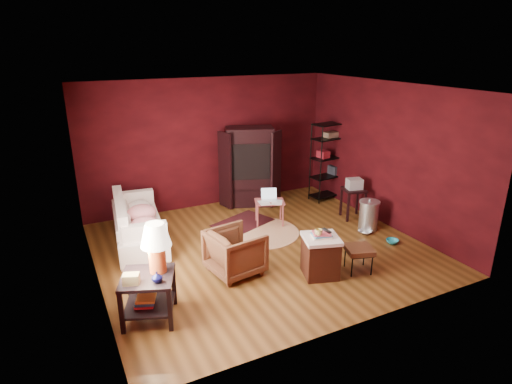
% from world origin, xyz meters
% --- Properties ---
extents(room, '(5.54, 5.04, 2.84)m').
position_xyz_m(room, '(-0.04, -0.01, 1.40)').
color(room, brown).
rests_on(room, ground).
extents(sofa, '(0.84, 2.15, 0.82)m').
position_xyz_m(sofa, '(-1.88, 1.24, 0.41)').
color(sofa, white).
rests_on(sofa, ground).
extents(armchair, '(0.83, 0.87, 0.79)m').
position_xyz_m(armchair, '(-0.75, -0.58, 0.40)').
color(armchair, black).
rests_on(armchair, ground).
extents(pet_bowl_steel, '(0.26, 0.16, 0.25)m').
position_xyz_m(pet_bowl_steel, '(2.07, -0.35, 0.13)').
color(pet_bowl_steel, '#B0B2B7').
rests_on(pet_bowl_steel, ground).
extents(pet_bowl_turquoise, '(0.24, 0.15, 0.23)m').
position_xyz_m(pet_bowl_turquoise, '(2.24, -0.90, 0.11)').
color(pet_bowl_turquoise, '#2AB1C7').
rests_on(pet_bowl_turquoise, ground).
extents(vase, '(0.15, 0.15, 0.14)m').
position_xyz_m(vase, '(-2.16, -1.36, 0.70)').
color(vase, '#0C0C3D').
rests_on(vase, side_table).
extents(mug, '(0.14, 0.13, 0.12)m').
position_xyz_m(mug, '(0.31, -1.29, 0.79)').
color(mug, '#E1CE6E').
rests_on(mug, hamper).
extents(side_table, '(0.86, 0.86, 1.31)m').
position_xyz_m(side_table, '(-2.17, -1.13, 0.79)').
color(side_table, black).
rests_on(side_table, ground).
extents(sofa_cushions, '(0.95, 1.95, 0.79)m').
position_xyz_m(sofa_cushions, '(-1.91, 1.22, 0.39)').
color(sofa_cushions, white).
rests_on(sofa_cushions, sofa).
extents(hamper, '(0.67, 0.67, 0.76)m').
position_xyz_m(hamper, '(0.40, -1.24, 0.34)').
color(hamper, '#4A1D11').
rests_on(hamper, ground).
extents(footstool, '(0.51, 0.51, 0.42)m').
position_xyz_m(footstool, '(1.03, -1.41, 0.36)').
color(footstool, black).
rests_on(footstool, ground).
extents(rug_round, '(1.64, 1.64, 0.01)m').
position_xyz_m(rug_round, '(0.28, 0.59, 0.01)').
color(rug_round, '#F6EDCD').
rests_on(rug_round, ground).
extents(rug_oriental, '(1.34, 1.13, 0.01)m').
position_xyz_m(rug_oriental, '(0.18, 1.15, 0.02)').
color(rug_oriental, '#51151C').
rests_on(rug_oriental, ground).
extents(laptop_desk, '(0.69, 0.60, 0.72)m').
position_xyz_m(laptop_desk, '(0.64, 0.88, 0.44)').
color(laptop_desk, '#AA4D4E').
rests_on(laptop_desk, ground).
extents(tv_armoire, '(1.30, 1.01, 1.75)m').
position_xyz_m(tv_armoire, '(0.78, 2.07, 0.91)').
color(tv_armoire, black).
rests_on(tv_armoire, ground).
extents(wire_shelving, '(0.91, 0.48, 1.78)m').
position_xyz_m(wire_shelving, '(2.61, 1.63, 0.98)').
color(wire_shelving, black).
rests_on(wire_shelving, ground).
extents(small_stand, '(0.52, 0.52, 0.85)m').
position_xyz_m(small_stand, '(2.35, 0.40, 0.64)').
color(small_stand, black).
rests_on(small_stand, ground).
extents(trash_can, '(0.41, 0.41, 0.63)m').
position_xyz_m(trash_can, '(2.26, -0.19, 0.30)').
color(trash_can, silver).
rests_on(trash_can, ground).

